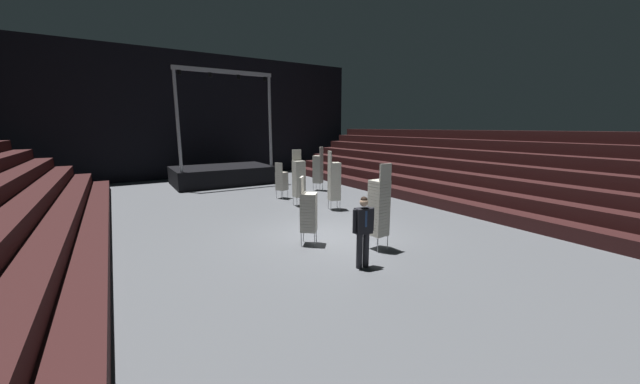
{
  "coord_description": "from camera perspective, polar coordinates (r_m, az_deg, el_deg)",
  "views": [
    {
      "loc": [
        -5.42,
        -8.38,
        3.33
      ],
      "look_at": [
        -0.23,
        0.02,
        1.4
      ],
      "focal_mm": 18.8,
      "sensor_mm": 36.0,
      "label": 1
    }
  ],
  "objects": [
    {
      "name": "chair_stack_mid_centre",
      "position": [
        17.63,
        -0.34,
        3.97
      ],
      "size": [
        0.61,
        0.61,
        2.31
      ],
      "rotation": [
        0.0,
        0.0,
        0.62
      ],
      "color": "#B2B5BA",
      "rests_on": "ground_plane"
    },
    {
      "name": "stage_riser",
      "position": [
        20.73,
        -16.29,
        3.08
      ],
      "size": [
        5.5,
        3.6,
        6.27
      ],
      "color": "black",
      "rests_on": "ground_plane"
    },
    {
      "name": "chair_stack_mid_right",
      "position": [
        14.16,
        -3.64,
        2.37
      ],
      "size": [
        0.47,
        0.47,
        2.39
      ],
      "rotation": [
        0.0,
        0.0,
        3.08
      ],
      "color": "#B2B5BA",
      "rests_on": "ground_plane"
    },
    {
      "name": "chair_stack_front_right",
      "position": [
        9.48,
        -1.99,
        -3.29
      ],
      "size": [
        0.62,
        0.62,
        1.96
      ],
      "rotation": [
        0.0,
        0.0,
        4.04
      ],
      "color": "#B2B5BA",
      "rests_on": "ground_plane"
    },
    {
      "name": "chair_stack_mid_left",
      "position": [
        13.49,
        2.42,
        1.94
      ],
      "size": [
        0.55,
        0.55,
        2.39
      ],
      "rotation": [
        0.0,
        0.0,
        4.41
      ],
      "color": "#B2B5BA",
      "rests_on": "ground_plane"
    },
    {
      "name": "chair_stack_front_left",
      "position": [
        9.2,
        10.01,
        -2.53
      ],
      "size": [
        0.47,
        0.47,
        2.39
      ],
      "rotation": [
        0.0,
        0.0,
        0.08
      ],
      "color": "#B2B5BA",
      "rests_on": "ground_plane"
    },
    {
      "name": "bleacher_bank_right",
      "position": [
        16.78,
        24.0,
        4.1
      ],
      "size": [
        5.25,
        24.0,
        3.15
      ],
      "rotation": [
        0.0,
        0.0,
        -1.57
      ],
      "color": "black",
      "rests_on": "ground_plane"
    },
    {
      "name": "man_with_tie",
      "position": [
        7.99,
        7.4,
        -6.09
      ],
      "size": [
        0.57,
        0.28,
        1.75
      ],
      "rotation": [
        0.0,
        0.0,
        3.0
      ],
      "color": "black",
      "rests_on": "ground_plane"
    },
    {
      "name": "ground_plane",
      "position": [
        10.54,
        1.14,
        -7.65
      ],
      "size": [
        22.0,
        30.0,
        0.1
      ],
      "primitive_type": "cube",
      "color": "#515459"
    },
    {
      "name": "arena_end_wall",
      "position": [
        24.01,
        -19.08,
        12.07
      ],
      "size": [
        22.0,
        0.3,
        8.0
      ],
      "primitive_type": "cube",
      "color": "black",
      "rests_on": "ground_plane"
    },
    {
      "name": "chair_stack_rear_left",
      "position": [
        15.77,
        -6.56,
        1.97
      ],
      "size": [
        0.59,
        0.59,
        1.71
      ],
      "rotation": [
        0.0,
        0.0,
        5.16
      ],
      "color": "#B2B5BA",
      "rests_on": "ground_plane"
    }
  ]
}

